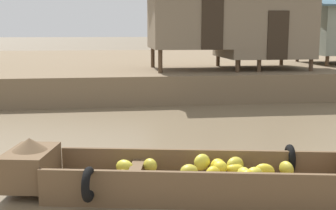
# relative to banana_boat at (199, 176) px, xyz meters

# --- Properties ---
(ground_plane) EXTENTS (300.00, 300.00, 0.00)m
(ground_plane) POSITION_rel_banana_boat_xyz_m (-1.03, 4.79, -0.31)
(ground_plane) COLOR #726047
(riverbank_strip) EXTENTS (160.00, 20.00, 1.03)m
(riverbank_strip) POSITION_rel_banana_boat_xyz_m (-1.03, 18.22, 0.21)
(riverbank_strip) COLOR #756047
(riverbank_strip) RESTS_ON ground
(banana_boat) EXTENTS (6.22, 2.29, 0.88)m
(banana_boat) POSITION_rel_banana_boat_xyz_m (0.00, 0.00, 0.00)
(banana_boat) COLOR brown
(banana_boat) RESTS_ON ground
(stilt_house_mid_left) EXTENTS (4.85, 3.49, 3.88)m
(stilt_house_mid_left) POSITION_rel_banana_boat_xyz_m (2.41, 10.70, 2.83)
(stilt_house_mid_left) COLOR #4C3826
(stilt_house_mid_left) RESTS_ON riverbank_strip
(stilt_house_mid_right) EXTENTS (4.01, 3.81, 3.94)m
(stilt_house_mid_right) POSITION_rel_banana_boat_xyz_m (4.90, 10.86, 2.66)
(stilt_house_mid_right) COLOR #4C3826
(stilt_house_mid_right) RESTS_ON riverbank_strip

